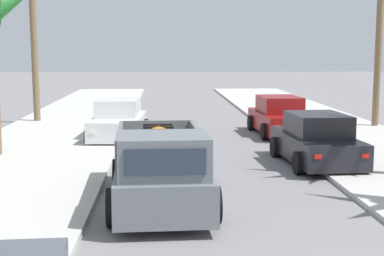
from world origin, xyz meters
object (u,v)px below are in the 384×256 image
object	(u,v)px
pickup_truck	(161,170)
car_left_near	(280,117)
car_left_far	(118,121)
car_left_mid	(316,141)

from	to	relation	value
pickup_truck	car_left_near	bearing A→B (deg)	65.38
pickup_truck	car_left_far	distance (m)	9.53
car_left_mid	car_left_far	xyz separation A→B (m)	(-6.22, 5.08, 0.00)
car_left_mid	car_left_far	world-z (taller)	same
pickup_truck	car_left_near	size ratio (longest dim) A/B	1.22
car_left_mid	car_left_far	bearing A→B (deg)	140.75
car_left_near	car_left_far	world-z (taller)	same
car_left_far	car_left_near	bearing A→B (deg)	8.63
car_left_near	car_left_far	size ratio (longest dim) A/B	1.00
car_left_mid	car_left_near	bearing A→B (deg)	88.66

